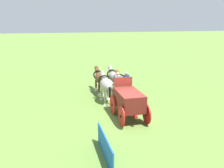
# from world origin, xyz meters

# --- Properties ---
(ground_plane) EXTENTS (220.00, 220.00, 0.00)m
(ground_plane) POSITION_xyz_m (0.00, 0.00, 0.00)
(ground_plane) COLOR olive
(show_wagon) EXTENTS (5.66, 1.81, 2.77)m
(show_wagon) POSITION_xyz_m (0.16, 0.00, 1.24)
(show_wagon) COLOR maroon
(show_wagon) RESTS_ON ground
(draft_horse_rear_near) EXTENTS (2.99, 1.02, 2.21)m
(draft_horse_rear_near) POSITION_xyz_m (3.67, 0.67, 1.34)
(draft_horse_rear_near) COLOR #9E998E
(draft_horse_rear_near) RESTS_ON ground
(draft_horse_rear_off) EXTENTS (3.10, 0.95, 2.24)m
(draft_horse_rear_off) POSITION_xyz_m (3.69, -0.63, 1.36)
(draft_horse_rear_off) COLOR brown
(draft_horse_rear_off) RESTS_ON ground
(draft_horse_lead_near) EXTENTS (3.07, 0.88, 2.14)m
(draft_horse_lead_near) POSITION_xyz_m (6.29, 0.69, 1.28)
(draft_horse_lead_near) COLOR brown
(draft_horse_lead_near) RESTS_ON ground
(draft_horse_lead_off) EXTENTS (3.16, 0.90, 2.14)m
(draft_horse_lead_off) POSITION_xyz_m (6.30, -0.61, 1.28)
(draft_horse_lead_off) COLOR #9E998E
(draft_horse_lead_off) RESTS_ON ground
(sponsor_banner) EXTENTS (3.20, 0.06, 1.10)m
(sponsor_banner) POSITION_xyz_m (-4.24, 2.50, 0.55)
(sponsor_banner) COLOR #1959B2
(sponsor_banner) RESTS_ON ground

